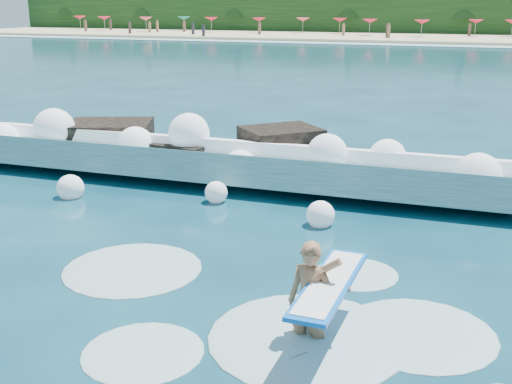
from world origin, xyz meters
TOP-DOWN VIEW (x-y plane):
  - ground at (0.00, 0.00)m, footprint 200.00×200.00m
  - beach at (0.00, 78.00)m, footprint 140.00×20.00m
  - wet_band at (0.00, 67.00)m, footprint 140.00×5.00m
  - treeline at (0.00, 88.00)m, footprint 140.00×4.00m
  - breaking_wave at (-1.32, 6.53)m, footprint 16.61×2.65m
  - rock_cluster at (-2.98, 7.84)m, footprint 8.66×3.53m
  - surfer_with_board at (3.62, -1.38)m, footprint 0.99×3.02m
  - wave_spray at (-1.77, 6.35)m, footprint 15.26×4.28m
  - surf_foam at (2.87, -0.89)m, footprint 9.11×5.58m
  - beach_umbrellas at (0.02, 80.02)m, footprint 113.21×6.82m
  - beachgoers at (-0.39, 75.10)m, footprint 105.79×13.48m

SIDE VIEW (x-z plane):
  - ground at x=0.00m, z-range 0.00..0.00m
  - surf_foam at x=2.87m, z-range -0.08..0.08m
  - wet_band at x=0.00m, z-range 0.00..0.08m
  - beach at x=0.00m, z-range 0.00..0.40m
  - rock_cluster at x=-2.98m, z-range -0.28..1.25m
  - breaking_wave at x=-1.32m, z-range -0.22..1.22m
  - surfer_with_board at x=3.62m, z-range -0.25..1.66m
  - wave_spray at x=-1.77m, z-range -0.06..1.88m
  - beachgoers at x=-0.39m, z-range 0.12..2.05m
  - beach_umbrellas at x=0.02m, z-range 2.00..2.50m
  - treeline at x=0.00m, z-range 0.00..5.00m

